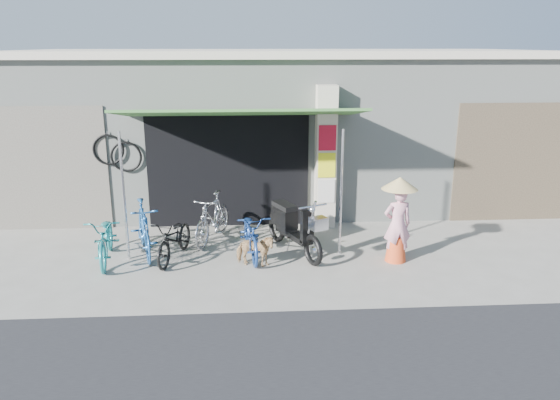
{
  "coord_description": "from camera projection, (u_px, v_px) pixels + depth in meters",
  "views": [
    {
      "loc": [
        -0.82,
        -8.75,
        3.8
      ],
      "look_at": [
        -0.2,
        1.0,
        1.0
      ],
      "focal_mm": 35.0,
      "sensor_mm": 36.0,
      "label": 1
    }
  ],
  "objects": [
    {
      "name": "nun",
      "position": [
        398.0,
        219.0,
        9.72
      ],
      "size": [
        0.64,
        0.64,
        1.57
      ],
      "rotation": [
        0.0,
        0.0,
        3.22
      ],
      "color": "pink",
      "rests_on": "ground"
    },
    {
      "name": "neighbour_right",
      "position": [
        513.0,
        163.0,
        11.92
      ],
      "size": [
        2.6,
        0.06,
        2.6
      ],
      "primitive_type": "cube",
      "color": "brown",
      "rests_on": "ground"
    },
    {
      "name": "awning",
      "position": [
        241.0,
        115.0,
        10.3
      ],
      "size": [
        4.6,
        1.88,
        2.72
      ],
      "color": "#36692F",
      "rests_on": "ground"
    },
    {
      "name": "neighbour_left",
      "position": [
        45.0,
        169.0,
        11.31
      ],
      "size": [
        2.6,
        0.06,
        2.6
      ],
      "primitive_type": "cube",
      "color": "#6B665B",
      "rests_on": "ground"
    },
    {
      "name": "bike_silver",
      "position": [
        212.0,
        218.0,
        10.78
      ],
      "size": [
        0.99,
        1.68,
        0.98
      ],
      "primitive_type": "imported",
      "rotation": [
        0.0,
        0.0,
        -0.36
      ],
      "color": "#AEAEB3",
      "rests_on": "ground"
    },
    {
      "name": "shop_pillar",
      "position": [
        325.0,
        158.0,
        11.47
      ],
      "size": [
        0.42,
        0.44,
        3.0
      ],
      "color": "beige",
      "rests_on": "ground"
    },
    {
      "name": "bike_blue",
      "position": [
        144.0,
        229.0,
        10.08
      ],
      "size": [
        0.92,
        1.75,
        1.01
      ],
      "primitive_type": "imported",
      "rotation": [
        0.0,
        0.0,
        0.28
      ],
      "color": "#1F528E",
      "rests_on": "ground"
    },
    {
      "name": "bike_black",
      "position": [
        175.0,
        239.0,
        9.89
      ],
      "size": [
        0.9,
        1.61,
        0.8
      ],
      "primitive_type": "imported",
      "rotation": [
        0.0,
        0.0,
        -0.25
      ],
      "color": "black",
      "rests_on": "ground"
    },
    {
      "name": "street_dog",
      "position": [
        255.0,
        250.0,
        9.61
      ],
      "size": [
        0.76,
        0.47,
        0.59
      ],
      "primitive_type": "imported",
      "rotation": [
        0.0,
        0.0,
        1.34
      ],
      "color": "#AB755A",
      "rests_on": "ground"
    },
    {
      "name": "bike_teal",
      "position": [
        106.0,
        238.0,
        9.79
      ],
      "size": [
        0.81,
        1.75,
        0.89
      ],
      "primitive_type": "imported",
      "rotation": [
        0.0,
        0.0,
        0.14
      ],
      "color": "teal",
      "rests_on": "ground"
    },
    {
      "name": "bike_navy",
      "position": [
        251.0,
        234.0,
        10.05
      ],
      "size": [
        0.77,
        1.71,
        0.87
      ],
      "primitive_type": "imported",
      "rotation": [
        0.0,
        0.0,
        0.12
      ],
      "color": "navy",
      "rests_on": "ground"
    },
    {
      "name": "ground",
      "position": [
        295.0,
        271.0,
        9.49
      ],
      "size": [
        80.0,
        80.0,
        0.0
      ],
      "primitive_type": "plane",
      "color": "gray",
      "rests_on": "ground"
    },
    {
      "name": "bicycle_shop",
      "position": [
        278.0,
        124.0,
        13.87
      ],
      "size": [
        12.3,
        5.3,
        3.66
      ],
      "color": "#A7ACA4",
      "rests_on": "ground"
    },
    {
      "name": "moped",
      "position": [
        293.0,
        227.0,
        10.22
      ],
      "size": [
        0.98,
        1.85,
        1.11
      ],
      "rotation": [
        0.0,
        0.0,
        0.42
      ],
      "color": "black",
      "rests_on": "ground"
    }
  ]
}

